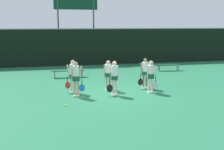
% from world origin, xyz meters
% --- Properties ---
extents(ground_plane, '(140.00, 140.00, 0.00)m').
position_xyz_m(ground_plane, '(0.00, 0.00, 0.00)').
color(ground_plane, '#26724C').
extents(fence_windscreen, '(60.00, 0.08, 3.14)m').
position_xyz_m(fence_windscreen, '(0.00, 9.49, 1.58)').
color(fence_windscreen, black).
rests_on(fence_windscreen, ground_plane).
extents(scoreboard, '(3.81, 0.15, 5.97)m').
position_xyz_m(scoreboard, '(-0.92, 10.93, 4.69)').
color(scoreboard, '#515156').
rests_on(scoreboard, ground_plane).
extents(bench_courtside, '(2.20, 0.36, 0.48)m').
position_xyz_m(bench_courtside, '(-2.03, 4.50, 0.42)').
color(bench_courtside, '#19472D').
rests_on(bench_courtside, ground_plane).
extents(bench_far, '(1.82, 0.51, 0.48)m').
position_xyz_m(bench_far, '(5.56, 5.44, 0.41)').
color(bench_far, '#19472D').
rests_on(bench_far, ground_plane).
extents(player_0, '(0.63, 0.36, 1.76)m').
position_xyz_m(player_0, '(-1.88, -0.37, 1.03)').
color(player_0, tan).
rests_on(player_0, ground_plane).
extents(player_1, '(0.63, 0.34, 1.75)m').
position_xyz_m(player_1, '(-0.02, -0.51, 1.03)').
color(player_1, beige).
rests_on(player_1, ground_plane).
extents(player_2, '(0.66, 0.37, 1.70)m').
position_xyz_m(player_2, '(1.94, -0.41, 1.01)').
color(player_2, beige).
rests_on(player_2, ground_plane).
extents(player_3, '(0.67, 0.40, 1.73)m').
position_xyz_m(player_3, '(-1.98, 0.40, 1.03)').
color(player_3, beige).
rests_on(player_3, ground_plane).
extents(player_4, '(0.66, 0.38, 1.64)m').
position_xyz_m(player_4, '(-0.11, 0.53, 0.96)').
color(player_4, tan).
rests_on(player_4, ground_plane).
extents(player_5, '(0.68, 0.41, 1.68)m').
position_xyz_m(player_5, '(1.96, 0.53, 1.00)').
color(player_5, '#8C664C').
rests_on(player_5, ground_plane).
extents(tennis_ball_0, '(0.07, 0.07, 0.07)m').
position_xyz_m(tennis_ball_0, '(2.33, 0.85, 0.03)').
color(tennis_ball_0, '#CCE033').
rests_on(tennis_ball_0, ground_plane).
extents(tennis_ball_1, '(0.07, 0.07, 0.07)m').
position_xyz_m(tennis_ball_1, '(-2.51, -1.82, 0.03)').
color(tennis_ball_1, '#CCE033').
rests_on(tennis_ball_1, ground_plane).
extents(tennis_ball_2, '(0.07, 0.07, 0.07)m').
position_xyz_m(tennis_ball_2, '(0.53, 1.55, 0.04)').
color(tennis_ball_2, '#CCE033').
rests_on(tennis_ball_2, ground_plane).
extents(tennis_ball_3, '(0.07, 0.07, 0.07)m').
position_xyz_m(tennis_ball_3, '(0.26, 1.09, 0.03)').
color(tennis_ball_3, '#CCE033').
rests_on(tennis_ball_3, ground_plane).
extents(tennis_ball_4, '(0.07, 0.07, 0.07)m').
position_xyz_m(tennis_ball_4, '(-1.23, -1.14, 0.03)').
color(tennis_ball_4, '#CCE033').
rests_on(tennis_ball_4, ground_plane).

